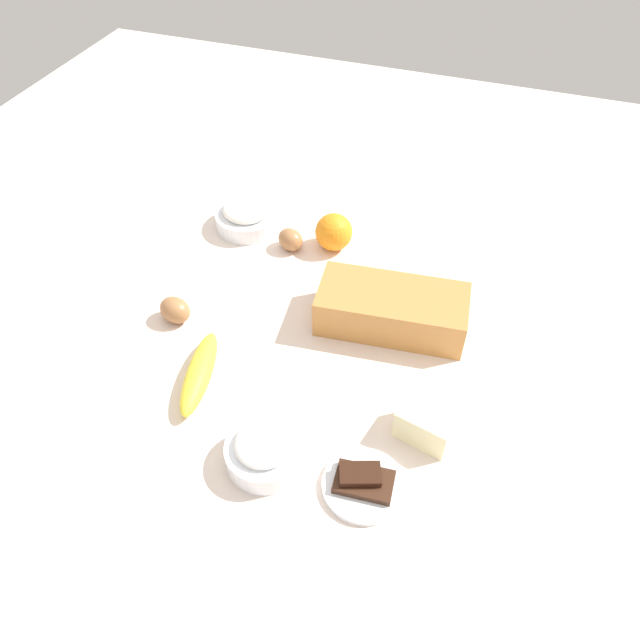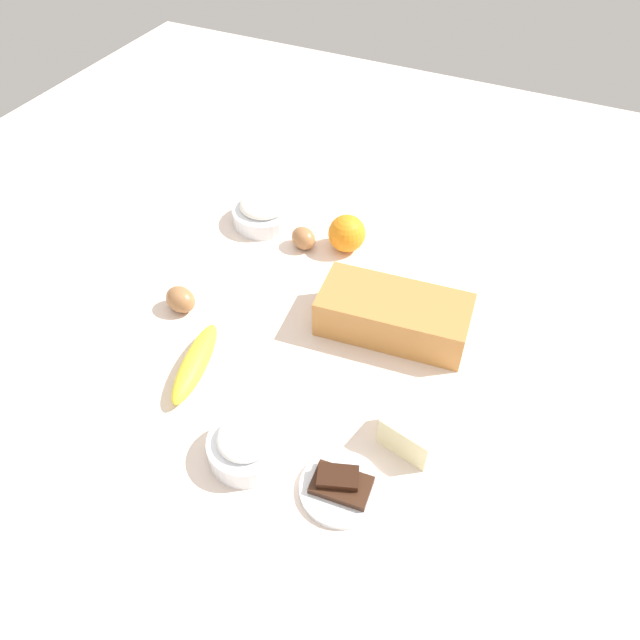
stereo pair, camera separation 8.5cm
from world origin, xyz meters
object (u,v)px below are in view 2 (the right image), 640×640
at_px(banana, 195,363).
at_px(orange_fruit, 347,233).
at_px(flour_bowl, 264,211).
at_px(egg_near_butter, 303,238).
at_px(egg_beside_bowl, 181,299).
at_px(butter_block, 412,433).
at_px(sugar_bowl, 246,445).
at_px(chocolate_plate, 341,486).
at_px(loaf_pan, 394,314).

distance_m(banana, orange_fruit, 0.45).
distance_m(flour_bowl, egg_near_butter, 0.13).
xyz_separation_m(orange_fruit, egg_beside_bowl, (0.22, 0.31, -0.02)).
relative_size(flour_bowl, butter_block, 1.60).
xyz_separation_m(flour_bowl, banana, (-0.10, 0.44, -0.01)).
relative_size(flour_bowl, sugar_bowl, 1.15).
height_order(sugar_bowl, banana, sugar_bowl).
relative_size(banana, egg_near_butter, 3.18).
distance_m(orange_fruit, butter_block, 0.51).
bearing_deg(sugar_bowl, flour_bowl, -63.53).
distance_m(flour_bowl, chocolate_plate, 0.70).
relative_size(orange_fruit, egg_near_butter, 1.36).
bearing_deg(chocolate_plate, butter_block, -118.77).
relative_size(loaf_pan, flour_bowl, 2.03).
relative_size(flour_bowl, egg_near_butter, 2.41).
xyz_separation_m(sugar_bowl, chocolate_plate, (-0.16, -0.01, -0.02)).
height_order(orange_fruit, butter_block, orange_fruit).
distance_m(flour_bowl, sugar_bowl, 0.62).
bearing_deg(loaf_pan, butter_block, 111.29).
bearing_deg(sugar_bowl, chocolate_plate, -177.33).
distance_m(loaf_pan, egg_near_butter, 0.31).
height_order(loaf_pan, butter_block, loaf_pan).
height_order(flour_bowl, banana, flour_bowl).
distance_m(loaf_pan, chocolate_plate, 0.36).
relative_size(loaf_pan, chocolate_plate, 2.25).
height_order(banana, egg_near_butter, egg_near_butter).
relative_size(flour_bowl, banana, 0.76).
height_order(orange_fruit, egg_near_butter, orange_fruit).
bearing_deg(loaf_pan, orange_fruit, -52.74).
distance_m(egg_beside_bowl, chocolate_plate, 0.50).
bearing_deg(banana, flour_bowl, -76.76).
bearing_deg(egg_beside_bowl, orange_fruit, -124.87).
height_order(butter_block, chocolate_plate, butter_block).
bearing_deg(butter_block, loaf_pan, -62.57).
bearing_deg(orange_fruit, banana, 76.39).
bearing_deg(egg_near_butter, butter_block, 135.24).
relative_size(sugar_bowl, butter_block, 1.39).
bearing_deg(flour_bowl, egg_beside_bowl, 88.34).
distance_m(butter_block, egg_near_butter, 0.54).
height_order(egg_near_butter, chocolate_plate, egg_near_butter).
bearing_deg(egg_beside_bowl, chocolate_plate, 152.96).
height_order(sugar_bowl, egg_beside_bowl, sugar_bowl).
height_order(banana, chocolate_plate, banana).
relative_size(sugar_bowl, banana, 0.66).
relative_size(orange_fruit, egg_beside_bowl, 1.26).
bearing_deg(flour_bowl, butter_block, 140.07).
distance_m(loaf_pan, egg_beside_bowl, 0.42).
distance_m(banana, egg_near_butter, 0.40).
xyz_separation_m(banana, egg_near_butter, (-0.02, -0.40, 0.00)).
height_order(orange_fruit, egg_beside_bowl, orange_fruit).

